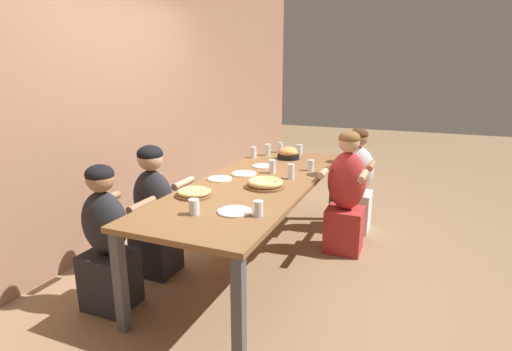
% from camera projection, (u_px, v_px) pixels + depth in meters
% --- Properties ---
extents(ground_plane, '(18.00, 18.00, 0.00)m').
position_uv_depth(ground_plane, '(256.00, 259.00, 3.73)').
color(ground_plane, '#896B4C').
rests_on(ground_plane, ground).
extents(restaurant_back_panel, '(10.00, 0.06, 3.20)m').
position_uv_depth(restaurant_back_panel, '(113.00, 82.00, 3.87)').
color(restaurant_back_panel, '#9E7056').
rests_on(restaurant_back_panel, ground).
extents(dining_table, '(2.72, 0.98, 0.76)m').
position_uv_depth(dining_table, '(256.00, 188.00, 3.55)').
color(dining_table, brown).
rests_on(dining_table, ground).
extents(pizza_board_main, '(0.29, 0.29, 0.05)m').
position_uv_depth(pizza_board_main, '(194.00, 193.00, 3.11)').
color(pizza_board_main, brown).
rests_on(pizza_board_main, dining_table).
extents(pizza_board_second, '(0.32, 0.32, 0.07)m').
position_uv_depth(pizza_board_second, '(265.00, 183.00, 3.33)').
color(pizza_board_second, brown).
rests_on(pizza_board_second, dining_table).
extents(skillet_bowl, '(0.35, 0.24, 0.13)m').
position_uv_depth(skillet_bowl, '(288.00, 154.00, 4.39)').
color(skillet_bowl, black).
rests_on(skillet_bowl, dining_table).
extents(empty_plate_a, '(0.24, 0.24, 0.02)m').
position_uv_depth(empty_plate_a, '(235.00, 211.00, 2.76)').
color(empty_plate_a, white).
rests_on(empty_plate_a, dining_table).
extents(empty_plate_b, '(0.22, 0.22, 0.02)m').
position_uv_depth(empty_plate_b, '(220.00, 179.00, 3.58)').
color(empty_plate_b, white).
rests_on(empty_plate_b, dining_table).
extents(empty_plate_c, '(0.20, 0.20, 0.02)m').
position_uv_depth(empty_plate_c, '(262.00, 166.00, 4.05)').
color(empty_plate_c, white).
rests_on(empty_plate_c, dining_table).
extents(empty_plate_d, '(0.23, 0.23, 0.02)m').
position_uv_depth(empty_plate_d, '(244.00, 174.00, 3.75)').
color(empty_plate_d, white).
rests_on(empty_plate_d, dining_table).
extents(drinking_glass_a, '(0.07, 0.07, 0.13)m').
position_uv_depth(drinking_glass_a, '(268.00, 150.00, 4.56)').
color(drinking_glass_a, silver).
rests_on(drinking_glass_a, dining_table).
extents(drinking_glass_b, '(0.08, 0.08, 0.11)m').
position_uv_depth(drinking_glass_b, '(299.00, 150.00, 4.63)').
color(drinking_glass_b, silver).
rests_on(drinking_glass_b, dining_table).
extents(drinking_glass_c, '(0.06, 0.06, 0.13)m').
position_uv_depth(drinking_glass_c, '(272.00, 167.00, 3.78)').
color(drinking_glass_c, silver).
rests_on(drinking_glass_c, dining_table).
extents(drinking_glass_d, '(0.07, 0.07, 0.11)m').
position_uv_depth(drinking_glass_d, '(258.00, 209.00, 2.67)').
color(drinking_glass_d, silver).
rests_on(drinking_glass_d, dining_table).
extents(drinking_glass_e, '(0.06, 0.06, 0.10)m').
position_uv_depth(drinking_glass_e, '(311.00, 166.00, 3.88)').
color(drinking_glass_e, silver).
rests_on(drinking_glass_e, dining_table).
extents(drinking_glass_f, '(0.06, 0.06, 0.14)m').
position_uv_depth(drinking_glass_f, '(291.00, 172.00, 3.58)').
color(drinking_glass_f, silver).
rests_on(drinking_glass_f, dining_table).
extents(drinking_glass_g, '(0.07, 0.07, 0.12)m').
position_uv_depth(drinking_glass_g, '(253.00, 153.00, 4.46)').
color(drinking_glass_g, silver).
rests_on(drinking_glass_g, dining_table).
extents(drinking_glass_h, '(0.07, 0.07, 0.11)m').
position_uv_depth(drinking_glass_h, '(194.00, 208.00, 2.70)').
color(drinking_glass_h, silver).
rests_on(drinking_glass_h, dining_table).
extents(drinking_glass_i, '(0.06, 0.06, 0.12)m').
position_uv_depth(drinking_glass_i, '(280.00, 148.00, 4.73)').
color(drinking_glass_i, silver).
rests_on(drinking_glass_i, dining_table).
extents(diner_near_midright, '(0.51, 0.40, 1.18)m').
position_uv_depth(diner_near_midright, '(346.00, 198.00, 3.78)').
color(diner_near_midright, '#B22D2D').
rests_on(diner_near_midright, ground).
extents(diner_far_left, '(0.51, 0.40, 1.09)m').
position_uv_depth(diner_far_left, '(107.00, 244.00, 2.88)').
color(diner_far_left, '#232328').
rests_on(diner_far_left, ground).
extents(diner_near_right, '(0.51, 0.40, 1.13)m').
position_uv_depth(diner_near_right, '(355.00, 184.00, 4.31)').
color(diner_near_right, silver).
rests_on(diner_near_right, ground).
extents(diner_far_midleft, '(0.51, 0.40, 1.13)m').
position_uv_depth(diner_far_midleft, '(154.00, 215.00, 3.38)').
color(diner_far_midleft, '#232328').
rests_on(diner_far_midleft, ground).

